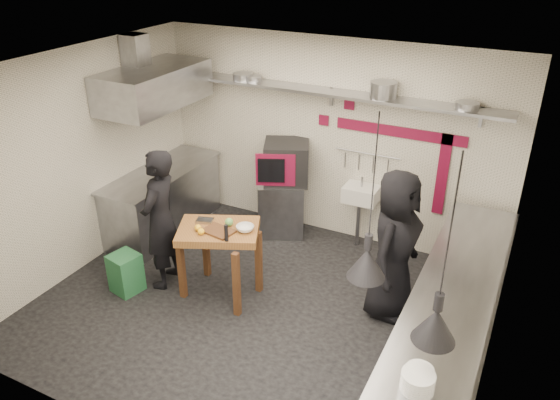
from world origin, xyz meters
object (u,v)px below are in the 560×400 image
at_px(combi_oven, 287,162).
at_px(chef_left, 160,220).
at_px(prep_table, 220,262).
at_px(chef_right, 394,245).
at_px(oven_stand, 282,207).
at_px(green_bin, 126,273).

relative_size(combi_oven, chef_left, 0.34).
bearing_deg(prep_table, chef_right, -6.81).
xyz_separation_m(oven_stand, chef_right, (1.94, -1.10, 0.49)).
bearing_deg(prep_table, oven_stand, 66.93).
distance_m(prep_table, chef_left, 0.88).
bearing_deg(green_bin, prep_table, 23.40).
distance_m(oven_stand, chef_left, 2.00).
xyz_separation_m(oven_stand, combi_oven, (0.05, 0.05, 0.69)).
relative_size(oven_stand, prep_table, 0.87).
bearing_deg(chef_left, prep_table, 86.63).
height_order(combi_oven, prep_table, combi_oven).
bearing_deg(prep_table, green_bin, 179.25).
height_order(combi_oven, chef_right, chef_right).
bearing_deg(chef_right, chef_left, 110.56).
height_order(combi_oven, green_bin, combi_oven).
relative_size(oven_stand, chef_right, 0.45).
xyz_separation_m(combi_oven, green_bin, (-1.09, -2.22, -0.84)).
distance_m(combi_oven, green_bin, 2.61).
distance_m(green_bin, chef_right, 3.23).
height_order(oven_stand, green_bin, oven_stand).
xyz_separation_m(prep_table, chef_right, (1.91, 0.60, 0.43)).
xyz_separation_m(green_bin, chef_right, (2.99, 1.06, 0.64)).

